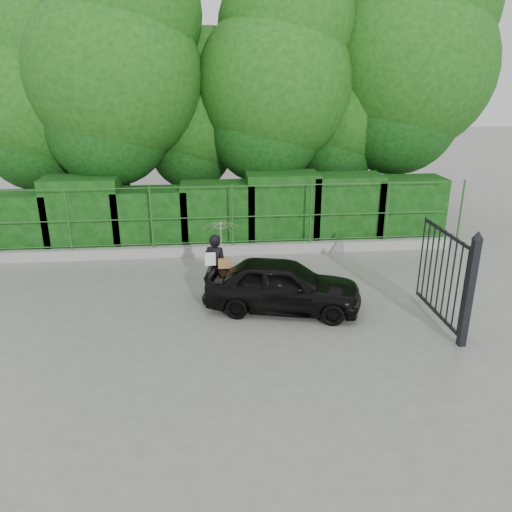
{
  "coord_description": "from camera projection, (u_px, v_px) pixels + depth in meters",
  "views": [
    {
      "loc": [
        -0.27,
        -9.4,
        5.04
      ],
      "look_at": [
        0.78,
        1.3,
        1.1
      ],
      "focal_mm": 35.0,
      "sensor_mm": 36.0,
      "label": 1
    }
  ],
  "objects": [
    {
      "name": "car",
      "position": [
        283.0,
        285.0,
        11.15
      ],
      "size": [
        3.73,
        2.2,
        1.19
      ],
      "primitive_type": "imported",
      "rotation": [
        0.0,
        0.0,
        1.33
      ],
      "color": "black",
      "rests_on": "ground"
    },
    {
      "name": "trees",
      "position": [
        248.0,
        87.0,
        16.29
      ],
      "size": [
        17.1,
        6.15,
        8.08
      ],
      "color": "black",
      "rests_on": "ground"
    },
    {
      "name": "fence",
      "position": [
        226.0,
        215.0,
        14.36
      ],
      "size": [
        14.13,
        0.06,
        1.8
      ],
      "color": "#255721",
      "rests_on": "kerb"
    },
    {
      "name": "hedge",
      "position": [
        222.0,
        213.0,
        15.35
      ],
      "size": [
        14.2,
        1.2,
        2.21
      ],
      "color": "black",
      "rests_on": "ground"
    },
    {
      "name": "kerb",
      "position": [
        219.0,
        250.0,
        14.7
      ],
      "size": [
        14.0,
        0.25,
        0.3
      ],
      "primitive_type": "cube",
      "color": "#9E9E99",
      "rests_on": "ground"
    },
    {
      "name": "woman",
      "position": [
        219.0,
        248.0,
        11.67
      ],
      "size": [
        0.91,
        0.88,
        1.84
      ],
      "color": "black",
      "rests_on": "ground"
    },
    {
      "name": "gate",
      "position": [
        457.0,
        280.0,
        9.88
      ],
      "size": [
        0.22,
        2.33,
        2.36
      ],
      "color": "black",
      "rests_on": "ground"
    },
    {
      "name": "ground",
      "position": [
        225.0,
        327.0,
        10.55
      ],
      "size": [
        80.0,
        80.0,
        0.0
      ],
      "primitive_type": "plane",
      "color": "gray"
    }
  ]
}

